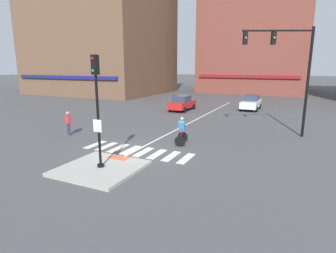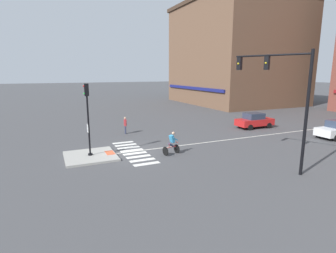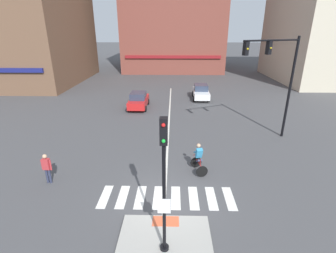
# 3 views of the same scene
# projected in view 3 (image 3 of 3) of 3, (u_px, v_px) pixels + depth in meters

# --- Properties ---
(ground_plane) EXTENTS (300.00, 300.00, 0.00)m
(ground_plane) POSITION_uv_depth(u_px,v_px,m) (167.00, 200.00, 11.88)
(ground_plane) COLOR #474749
(traffic_island) EXTENTS (3.54, 3.48, 0.15)m
(traffic_island) POSITION_uv_depth(u_px,v_px,m) (164.00, 250.00, 9.11)
(traffic_island) COLOR #A3A099
(traffic_island) RESTS_ON ground
(tactile_pad_front) EXTENTS (1.10, 0.60, 0.01)m
(tactile_pad_front) POSITION_uv_depth(u_px,v_px,m) (166.00, 221.00, 10.37)
(tactile_pad_front) COLOR #DB5B38
(tactile_pad_front) RESTS_ON traffic_island
(signal_pole) EXTENTS (0.44, 0.38, 5.03)m
(signal_pole) POSITION_uv_depth(u_px,v_px,m) (164.00, 177.00, 7.97)
(signal_pole) COLOR black
(signal_pole) RESTS_ON traffic_island
(crosswalk_stripe_a) EXTENTS (0.44, 1.80, 0.01)m
(crosswalk_stripe_a) POSITION_uv_depth(u_px,v_px,m) (105.00, 196.00, 12.14)
(crosswalk_stripe_a) COLOR silver
(crosswalk_stripe_a) RESTS_ON ground
(crosswalk_stripe_b) EXTENTS (0.44, 1.80, 0.01)m
(crosswalk_stripe_b) POSITION_uv_depth(u_px,v_px,m) (123.00, 197.00, 12.12)
(crosswalk_stripe_b) COLOR silver
(crosswalk_stripe_b) RESTS_ON ground
(crosswalk_stripe_c) EXTENTS (0.44, 1.80, 0.01)m
(crosswalk_stripe_c) POSITION_uv_depth(u_px,v_px,m) (140.00, 197.00, 12.11)
(crosswalk_stripe_c) COLOR silver
(crosswalk_stripe_c) RESTS_ON ground
(crosswalk_stripe_d) EXTENTS (0.44, 1.80, 0.01)m
(crosswalk_stripe_d) POSITION_uv_depth(u_px,v_px,m) (158.00, 197.00, 12.09)
(crosswalk_stripe_d) COLOR silver
(crosswalk_stripe_d) RESTS_ON ground
(crosswalk_stripe_e) EXTENTS (0.44, 1.80, 0.01)m
(crosswalk_stripe_e) POSITION_uv_depth(u_px,v_px,m) (176.00, 197.00, 12.07)
(crosswalk_stripe_e) COLOR silver
(crosswalk_stripe_e) RESTS_ON ground
(crosswalk_stripe_f) EXTENTS (0.44, 1.80, 0.01)m
(crosswalk_stripe_f) POSITION_uv_depth(u_px,v_px,m) (194.00, 198.00, 12.05)
(crosswalk_stripe_f) COLOR silver
(crosswalk_stripe_f) RESTS_ON ground
(crosswalk_stripe_g) EXTENTS (0.44, 1.80, 0.01)m
(crosswalk_stripe_g) POSITION_uv_depth(u_px,v_px,m) (211.00, 198.00, 12.03)
(crosswalk_stripe_g) COLOR silver
(crosswalk_stripe_g) RESTS_ON ground
(crosswalk_stripe_h) EXTENTS (0.44, 1.80, 0.01)m
(crosswalk_stripe_h) POSITION_uv_depth(u_px,v_px,m) (229.00, 198.00, 12.01)
(crosswalk_stripe_h) COLOR silver
(crosswalk_stripe_h) RESTS_ON ground
(lane_centre_line) EXTENTS (0.14, 28.00, 0.01)m
(lane_centre_line) POSITION_uv_depth(u_px,v_px,m) (169.00, 125.00, 21.20)
(lane_centre_line) COLOR silver
(lane_centre_line) RESTS_ON ground
(traffic_light_mast) EXTENTS (4.20, 2.06, 7.17)m
(traffic_light_mast) POSITION_uv_depth(u_px,v_px,m) (278.00, 72.00, 16.74)
(traffic_light_mast) COLOR black
(traffic_light_mast) RESTS_ON ground
(building_corner_right) EXTENTS (18.82, 19.43, 20.94)m
(building_corner_right) POSITION_uv_depth(u_px,v_px,m) (173.00, 13.00, 49.18)
(building_corner_right) COLOR brown
(building_corner_right) RESTS_ON ground
(car_white_eastbound_distant) EXTENTS (1.89, 4.12, 1.64)m
(car_white_eastbound_distant) POSITION_uv_depth(u_px,v_px,m) (201.00, 92.00, 28.86)
(car_white_eastbound_distant) COLOR white
(car_white_eastbound_distant) RESTS_ON ground
(car_red_westbound_distant) EXTENTS (1.89, 4.12, 1.64)m
(car_red_westbound_distant) POSITION_uv_depth(u_px,v_px,m) (139.00, 100.00, 25.49)
(car_red_westbound_distant) COLOR red
(car_red_westbound_distant) RESTS_ON ground
(cyclist) EXTENTS (0.89, 1.21, 1.68)m
(cyclist) POSITION_uv_depth(u_px,v_px,m) (199.00, 158.00, 13.98)
(cyclist) COLOR black
(cyclist) RESTS_ON ground
(pedestrian_at_curb_left) EXTENTS (0.55, 0.25, 1.67)m
(pedestrian_at_curb_left) POSITION_uv_depth(u_px,v_px,m) (47.00, 166.00, 12.89)
(pedestrian_at_curb_left) COLOR #2D334C
(pedestrian_at_curb_left) RESTS_ON ground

